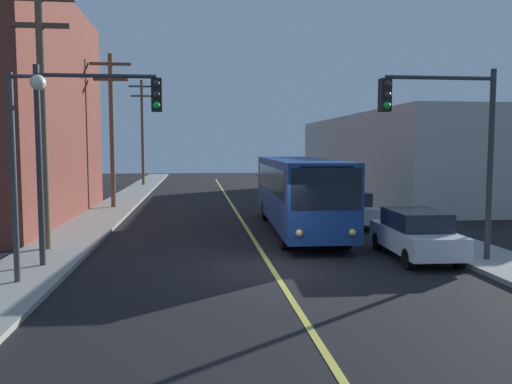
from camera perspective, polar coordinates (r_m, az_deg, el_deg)
The scene contains 15 objects.
ground_plane at distance 16.14m, azimuth 1.75°, elevation -8.38°, with size 120.00×120.00×0.00m, color black.
sidewalk_left at distance 26.27m, azimuth -17.45°, elevation -3.27°, with size 2.50×90.00×0.15m, color gray.
sidewalk_right at distance 27.51m, azimuth 13.76°, elevation -2.82°, with size 2.50×90.00×0.15m, color gray.
lane_stripe_center at distance 30.85m, azimuth -2.31°, elevation -1.98°, with size 0.16×60.00×0.01m, color #D8CC4C.
building_right_warehouse at distance 41.33m, azimuth 17.39°, elevation 3.71°, with size 12.00×26.00×6.00m.
city_bus at distance 23.09m, azimuth 4.62°, elevation 0.20°, with size 3.02×12.23×3.20m.
parked_car_white at distance 18.18m, azimuth 17.12°, elevation -4.39°, with size 1.97×4.47×1.62m.
parked_car_silver at distance 25.06m, azimuth 10.10°, elevation -1.73°, with size 1.95×4.46×1.62m.
utility_pole_near at distance 19.58m, azimuth -22.44°, elevation 9.02°, with size 2.40×0.28×9.21m.
utility_pole_mid at distance 32.18m, azimuth -15.58°, elevation 7.32°, with size 2.40×0.28×9.06m.
utility_pole_far at distance 50.90m, azimuth -12.38°, elevation 6.95°, with size 2.40×0.28×9.92m.
traffic_signal_left_corner at distance 16.45m, azimuth -17.66°, elevation 6.75°, with size 3.75×0.48×6.00m.
traffic_signal_right_corner at distance 17.23m, azimuth 20.09°, elevation 6.59°, with size 3.75×0.48×6.00m.
street_lamp_left at distance 14.92m, azimuth -24.40°, elevation 4.59°, with size 0.98×0.40×5.50m.
fire_hydrant at distance 23.13m, azimuth 16.76°, elevation -3.06°, with size 0.44×0.26×0.84m.
Camera 1 is at (-2.29, -15.54, 3.72)m, focal length 36.39 mm.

